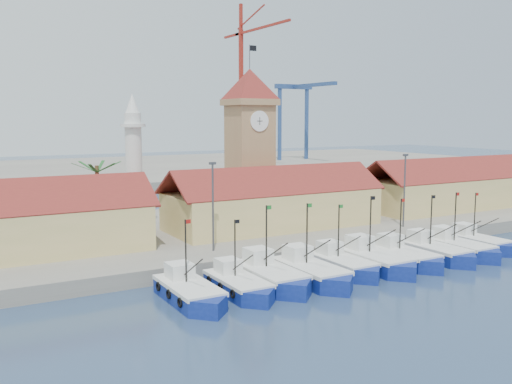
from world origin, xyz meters
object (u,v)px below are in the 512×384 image
boat_0 (191,294)px  clock_tower (250,141)px  minaret (134,161)px  boat_5 (376,262)px

boat_0 → clock_tower: bearing=51.9°
boat_0 → clock_tower: size_ratio=0.41×
boat_0 → clock_tower: clock_tower is taller
boat_0 → minaret: minaret is taller
clock_tower → boat_5: bearing=-87.0°
clock_tower → minaret: clock_tower is taller
boat_5 → clock_tower: size_ratio=0.44×
boat_0 → boat_5: bearing=1.2°
minaret → boat_0: bearing=-98.2°
boat_0 → boat_5: boat_5 is taller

